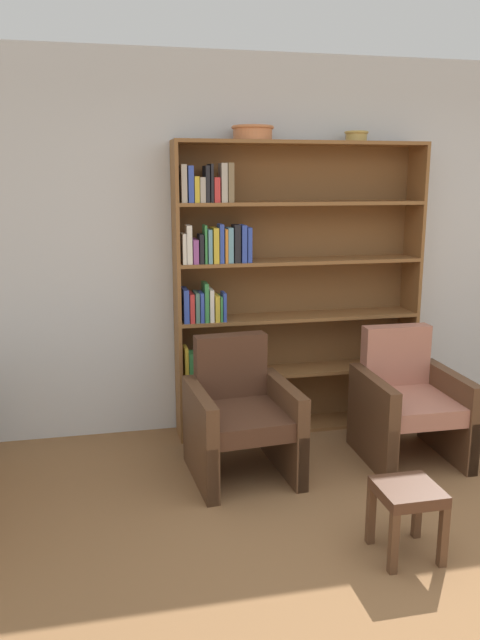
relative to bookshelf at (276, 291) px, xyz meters
name	(u,v)px	position (x,y,z in m)	size (l,w,h in m)	color
ground_plane	(460,606)	(0.27, -2.19, -1.07)	(24.00, 24.00, 0.00)	brown
wall_back	(304,246)	(0.27, 0.17, 0.31)	(12.00, 0.06, 2.75)	silver
bookshelf	(276,291)	(0.00, 0.00, 0.00)	(1.83, 0.30, 2.14)	brown
bowl_cream	(253,132)	(-0.18, -0.02, 1.13)	(0.29, 0.29, 0.10)	#C67547
bowl_stoneware	(356,136)	(0.58, -0.02, 1.11)	(0.17, 0.17, 0.07)	tan
armchair_leather	(240,416)	(-0.42, -0.68, -0.68)	(0.69, 0.73, 0.87)	brown
armchair_cushioned	(408,403)	(0.76, -0.68, -0.68)	(0.65, 0.69, 0.87)	brown
footstool	(408,501)	(0.21, -1.76, -0.77)	(0.30, 0.30, 0.38)	brown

